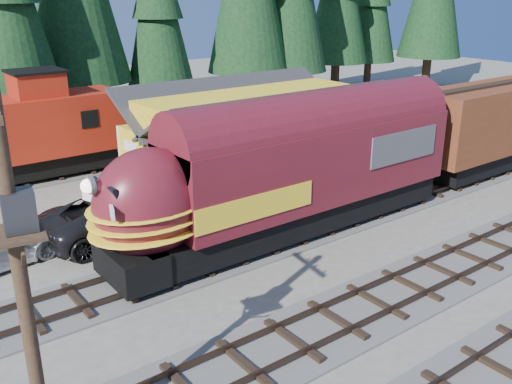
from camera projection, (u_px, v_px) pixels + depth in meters
ground at (409, 250)px, 22.63m from camera, size 120.00×120.00×0.00m
track_siding at (467, 176)px, 31.30m from camera, size 68.00×3.20×0.33m
track_spur at (17, 182)px, 30.42m from camera, size 32.00×3.20×0.33m
depot at (251, 128)px, 29.50m from camera, size 12.80×7.00×5.30m
locomotive at (281, 178)px, 22.84m from camera, size 16.63×3.30×4.52m
boxcar at (510, 120)px, 32.42m from camera, size 14.55×3.12×4.57m
caboose at (24, 132)px, 29.93m from camera, size 10.38×3.01×5.40m
utility_pole at (22, 274)px, 10.54m from camera, size 1.20×2.07×8.50m
pickup_truck_a at (125, 215)px, 23.70m from camera, size 6.80×3.16×1.89m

